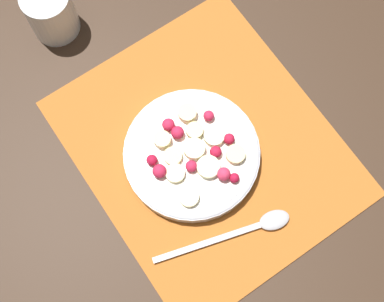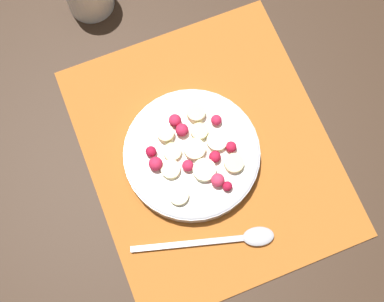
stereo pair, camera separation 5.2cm
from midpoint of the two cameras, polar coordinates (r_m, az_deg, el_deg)
The scene contains 4 objects.
ground_plane at distance 0.85m, azimuth 3.49°, elevation -0.20°, with size 3.00×3.00×0.00m, color #382619.
placemat at distance 0.85m, azimuth 3.51°, elevation -0.15°, with size 0.44×0.37×0.01m.
fruit_bowl at distance 0.82m, azimuth 1.80°, elevation -0.51°, with size 0.21×0.21×0.05m.
spoon at distance 0.82m, azimuth 6.23°, elevation -9.51°, with size 0.08×0.21×0.01m.
Camera 2 is at (0.22, -0.12, 0.81)m, focal length 50.00 mm.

